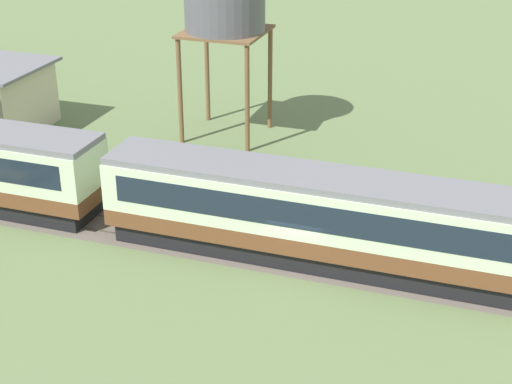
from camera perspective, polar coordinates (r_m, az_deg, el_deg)
ground_plane at (r=34.89m, az=3.07°, el=-5.37°), size 600.00×600.00×0.00m
passenger_train at (r=37.77m, az=-10.50°, el=0.71°), size 82.94×3.19×4.20m
railway_track at (r=38.52m, az=-9.49°, el=-2.55°), size 152.48×3.60×0.04m
water_tower at (r=47.06m, az=-2.29°, el=13.49°), size 5.00×5.00×10.03m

